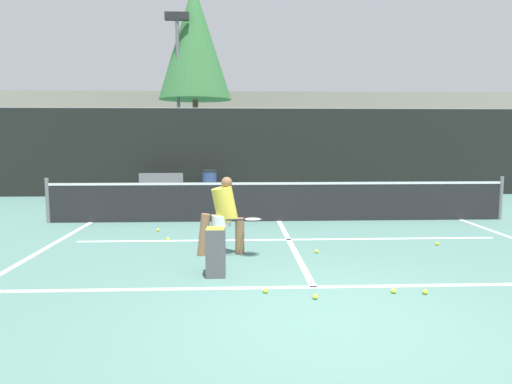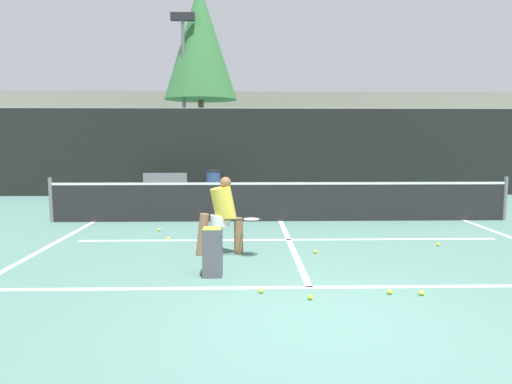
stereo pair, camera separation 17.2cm
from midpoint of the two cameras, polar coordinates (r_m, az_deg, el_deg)
name	(u,v)px [view 1 (the left image)]	position (r m, az deg, el deg)	size (l,w,h in m)	color
ground_plane	(331,320)	(5.25, 8.36, -15.55)	(100.00, 100.00, 0.00)	#4C756B
court_baseline_near	(314,287)	(6.29, 6.41, -11.72)	(11.00, 0.10, 0.01)	white
court_service_line	(289,240)	(9.08, 3.56, -5.96)	(8.25, 0.10, 0.01)	white
court_center_mark	(291,244)	(8.67, 3.86, -6.56)	(0.10, 5.00, 0.01)	white
court_sideline_left	(48,247)	(9.33, -25.04, -6.23)	(0.10, 6.00, 0.01)	white
net	(279,200)	(11.03, 2.45, -1.04)	(11.09, 0.09, 1.07)	slate
fence_back	(265,152)	(16.10, 0.89, 5.00)	(24.00, 0.06, 3.07)	black
player_practicing	(224,214)	(7.83, -4.67, -2.71)	(1.15, 0.58, 1.35)	#8C6042
tennis_ball_scattered_0	(168,239)	(9.16, -11.48, -5.77)	(0.07, 0.07, 0.07)	#D1E033
tennis_ball_scattered_1	(266,291)	(6.01, 0.38, -12.23)	(0.07, 0.07, 0.07)	#D1E033
tennis_ball_scattered_2	(425,292)	(6.33, 19.66, -11.67)	(0.07, 0.07, 0.07)	#D1E033
tennis_ball_scattered_3	(437,244)	(9.21, 21.23, -6.03)	(0.07, 0.07, 0.07)	#D1E033
tennis_ball_scattered_4	(317,251)	(8.07, 6.97, -7.37)	(0.07, 0.07, 0.07)	#D1E033
tennis_ball_scattered_5	(158,230)	(10.10, -12.61, -4.65)	(0.07, 0.07, 0.07)	#D1E033
tennis_ball_scattered_6	(315,297)	(5.84, 6.56, -12.87)	(0.07, 0.07, 0.07)	#D1E033
tennis_ball_scattered_7	(394,291)	(6.24, 16.06, -11.79)	(0.07, 0.07, 0.07)	#D1E033
tennis_ball_scattered_8	(202,238)	(9.16, -7.26, -5.70)	(0.07, 0.07, 0.07)	#D1E033
ball_hopper	(216,251)	(6.66, -5.81, -7.35)	(0.28, 0.28, 0.71)	#4C4C51
courtside_bench	(161,185)	(15.46, -12.12, 0.83)	(1.47, 0.44, 0.86)	slate
trash_bin	(210,184)	(15.46, -6.14, 0.99)	(0.50, 0.50, 0.95)	#384C7F
parked_car	(336,171)	(19.69, 9.71, 2.59)	(1.75, 4.01, 1.50)	black
floodlight_mast	(178,74)	(22.26, -9.95, 14.33)	(1.10, 0.24, 7.79)	slate
tree_west	(194,42)	(23.28, -7.92, 18.04)	(3.52, 3.52, 9.38)	brown
building_far	(252,132)	(30.40, -0.71, 7.56)	(36.00, 2.40, 4.98)	gray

